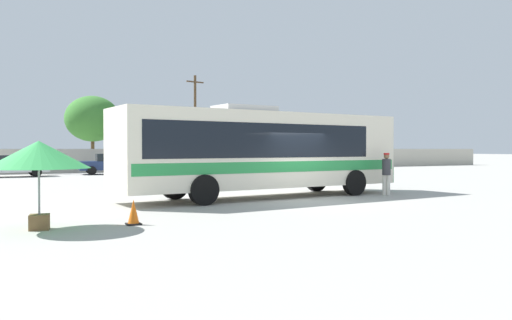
# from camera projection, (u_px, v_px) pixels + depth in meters

# --- Properties ---
(ground_plane) EXTENTS (300.00, 300.00, 0.00)m
(ground_plane) POSITION_uv_depth(u_px,v_px,m) (210.00, 184.00, 27.44)
(ground_plane) COLOR #A3A099
(perimeter_wall) EXTENTS (80.00, 0.30, 1.90)m
(perimeter_wall) POSITION_uv_depth(u_px,v_px,m) (136.00, 160.00, 42.75)
(perimeter_wall) COLOR #B2AD9E
(perimeter_wall) RESTS_ON ground_plane
(coach_bus_cream_green) EXTENTS (11.95, 3.78, 3.53)m
(coach_bus_cream_green) POSITION_uv_depth(u_px,v_px,m) (261.00, 149.00, 19.77)
(coach_bus_cream_green) COLOR silver
(coach_bus_cream_green) RESTS_ON ground_plane
(attendant_by_bus_door) EXTENTS (0.49, 0.49, 1.73)m
(attendant_by_bus_door) POSITION_uv_depth(u_px,v_px,m) (386.00, 171.00, 20.85)
(attendant_by_bus_door) COLOR silver
(attendant_by_bus_door) RESTS_ON ground_plane
(vendor_umbrella_near_gate_green) EXTENTS (2.35, 2.35, 2.09)m
(vendor_umbrella_near_gate_green) POSITION_uv_depth(u_px,v_px,m) (39.00, 156.00, 11.94)
(vendor_umbrella_near_gate_green) COLOR gray
(vendor_umbrella_near_gate_green) RESTS_ON ground_plane
(parked_car_leftmost_white) EXTENTS (4.59, 2.24, 1.47)m
(parked_car_leftmost_white) POSITION_uv_depth(u_px,v_px,m) (14.00, 165.00, 34.60)
(parked_car_leftmost_white) COLOR silver
(parked_car_leftmost_white) RESTS_ON ground_plane
(parked_car_second_dark_blue) EXTENTS (4.58, 2.22, 1.53)m
(parked_car_second_dark_blue) POSITION_uv_depth(u_px,v_px,m) (111.00, 163.00, 38.34)
(parked_car_second_dark_blue) COLOR navy
(parked_car_second_dark_blue) RESTS_ON ground_plane
(parked_car_third_maroon) EXTENTS (4.48, 2.20, 1.41)m
(parked_car_third_maroon) POSITION_uv_depth(u_px,v_px,m) (199.00, 163.00, 40.26)
(parked_car_third_maroon) COLOR maroon
(parked_car_third_maroon) RESTS_ON ground_plane
(utility_pole_far) EXTENTS (1.78, 0.53, 8.66)m
(utility_pole_far) POSITION_uv_depth(u_px,v_px,m) (195.00, 120.00, 46.94)
(utility_pole_far) COLOR #4C3823
(utility_pole_far) RESTS_ON ground_plane
(roadside_tree_midleft) EXTENTS (4.99, 4.99, 6.81)m
(roadside_tree_midleft) POSITION_uv_depth(u_px,v_px,m) (92.00, 119.00, 47.30)
(roadside_tree_midleft) COLOR brown
(roadside_tree_midleft) RESTS_ON ground_plane
(roadside_tree_midright) EXTENTS (4.01, 4.01, 5.86)m
(roadside_tree_midright) POSITION_uv_depth(u_px,v_px,m) (157.00, 124.00, 46.60)
(roadside_tree_midright) COLOR brown
(roadside_tree_midright) RESTS_ON ground_plane
(traffic_cone_on_apron) EXTENTS (0.36, 0.36, 0.64)m
(traffic_cone_on_apron) POSITION_uv_depth(u_px,v_px,m) (133.00, 212.00, 12.75)
(traffic_cone_on_apron) COLOR black
(traffic_cone_on_apron) RESTS_ON ground_plane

